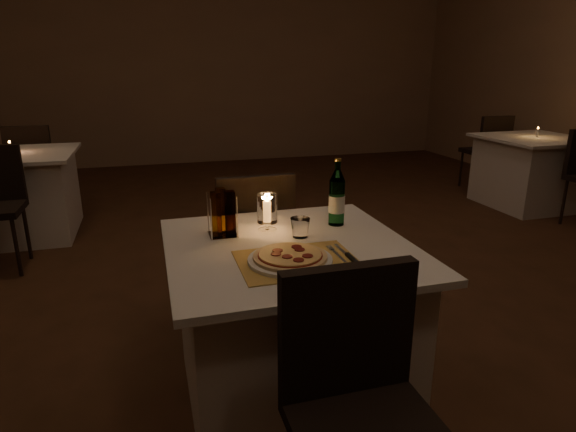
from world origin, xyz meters
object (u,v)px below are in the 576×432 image
object	(u,v)px
chair_far	(253,234)
tumbler	(300,228)
plate	(290,260)
neighbor_table_left	(18,195)
main_table	(289,323)
hurricane_candle	(267,210)
chair_near	(359,391)
pizza	(290,256)
neighbor_table_right	(532,172)
water_bottle	(337,198)

from	to	relation	value
chair_far	tumbler	world-z (taller)	chair_far
plate	neighbor_table_left	world-z (taller)	plate
main_table	chair_far	distance (m)	0.74
plate	hurricane_candle	xyz separation A→B (m)	(0.00, 0.38, 0.09)
hurricane_candle	neighbor_table_left	world-z (taller)	hurricane_candle
chair_near	pizza	size ratio (longest dim) A/B	3.21
tumbler	neighbor_table_right	bearing A→B (deg)	34.08
main_table	neighbor_table_left	world-z (taller)	same
plate	tumbler	xyz separation A→B (m)	(0.12, 0.26, 0.03)
pizza	water_bottle	world-z (taller)	water_bottle
main_table	tumbler	bearing A→B (deg)	48.74
tumbler	neighbor_table_left	xyz separation A→B (m)	(-1.73, 2.70, -0.41)
main_table	neighbor_table_left	bearing A→B (deg)	120.74
chair_far	water_bottle	distance (m)	0.67
chair_near	chair_far	world-z (taller)	same
chair_near	chair_far	bearing A→B (deg)	90.00
main_table	hurricane_candle	bearing A→B (deg)	103.04
pizza	tumbler	size ratio (longest dim) A/B	3.30
neighbor_table_left	neighbor_table_right	xyz separation A→B (m)	(5.04, -0.46, 0.00)
chair_near	neighbor_table_right	world-z (taller)	chair_near
chair_far	neighbor_table_right	world-z (taller)	chair_far
chair_near	pizza	bearing A→B (deg)	95.33
pizza	neighbor_table_left	size ratio (longest dim) A/B	0.28
chair_near	plate	size ratio (longest dim) A/B	2.81
chair_far	plate	distance (m)	0.92
pizza	tumbler	xyz separation A→B (m)	(0.12, 0.26, 0.02)
plate	water_bottle	size ratio (longest dim) A/B	1.03
pizza	water_bottle	bearing A→B (deg)	48.52
chair_near	tumbler	xyz separation A→B (m)	(0.07, 0.80, 0.23)
chair_far	water_bottle	world-z (taller)	water_bottle
plate	water_bottle	bearing A→B (deg)	48.50
water_bottle	chair_near	bearing A→B (deg)	-107.43
main_table	neighbor_table_right	xyz separation A→B (m)	(3.39, 2.32, 0.00)
main_table	water_bottle	distance (m)	0.60
main_table	chair_near	distance (m)	0.74
plate	main_table	bearing A→B (deg)	74.48
hurricane_candle	neighbor_table_left	bearing A→B (deg)	121.88
neighbor_table_right	neighbor_table_left	bearing A→B (deg)	174.79
main_table	plate	xyz separation A→B (m)	(-0.05, -0.18, 0.38)
hurricane_candle	tumbler	bearing A→B (deg)	-43.22
chair_near	chair_far	xyz separation A→B (m)	(0.00, 1.43, 0.00)
chair_near	water_bottle	distance (m)	1.01
chair_near	tumbler	distance (m)	0.83
chair_far	water_bottle	bearing A→B (deg)	-60.72
chair_near	hurricane_candle	bearing A→B (deg)	92.84
neighbor_table_left	neighbor_table_right	bearing A→B (deg)	-5.21
chair_far	plate	world-z (taller)	chair_far
plate	water_bottle	xyz separation A→B (m)	(0.34, 0.38, 0.11)
water_bottle	chair_far	bearing A→B (deg)	119.28
water_bottle	hurricane_candle	bearing A→B (deg)	-178.91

